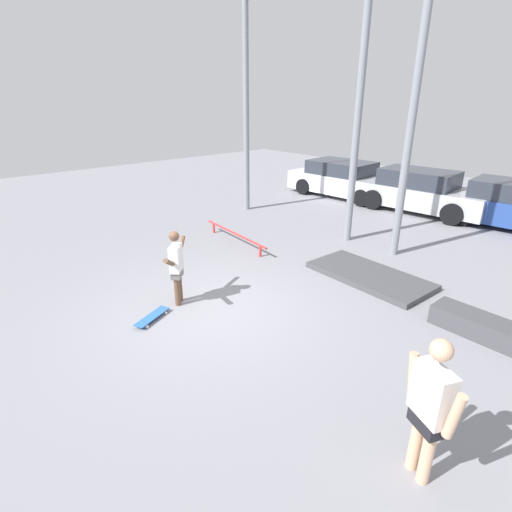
{
  "coord_description": "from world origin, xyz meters",
  "views": [
    {
      "loc": [
        5.75,
        -3.88,
        3.94
      ],
      "look_at": [
        -0.27,
        1.45,
        0.69
      ],
      "focal_mm": 28.0,
      "sensor_mm": 36.0,
      "label": 1
    }
  ],
  "objects_px": {
    "manual_pad": "(369,276)",
    "bystander": "(430,406)",
    "grind_box": "(509,338)",
    "skateboard": "(152,317)",
    "grind_rail": "(235,235)",
    "parked_car_white": "(343,179)",
    "parked_car_silver": "(420,192)",
    "skateboarder": "(176,265)"
  },
  "relations": [
    {
      "from": "grind_box",
      "to": "bystander",
      "type": "bearing_deg",
      "value": -86.52
    },
    {
      "from": "skateboard",
      "to": "parked_car_white",
      "type": "height_order",
      "value": "parked_car_white"
    },
    {
      "from": "grind_box",
      "to": "parked_car_white",
      "type": "relative_size",
      "value": 0.54
    },
    {
      "from": "bystander",
      "to": "skateboard",
      "type": "bearing_deg",
      "value": 31.96
    },
    {
      "from": "skateboard",
      "to": "grind_rail",
      "type": "relative_size",
      "value": 0.28
    },
    {
      "from": "manual_pad",
      "to": "parked_car_white",
      "type": "height_order",
      "value": "parked_car_white"
    },
    {
      "from": "parked_car_silver",
      "to": "manual_pad",
      "type": "bearing_deg",
      "value": -75.56
    },
    {
      "from": "manual_pad",
      "to": "grind_rail",
      "type": "height_order",
      "value": "grind_rail"
    },
    {
      "from": "skateboard",
      "to": "grind_box",
      "type": "bearing_deg",
      "value": 107.29
    },
    {
      "from": "parked_car_silver",
      "to": "bystander",
      "type": "height_order",
      "value": "bystander"
    },
    {
      "from": "skateboarder",
      "to": "parked_car_silver",
      "type": "xyz_separation_m",
      "value": [
        -0.22,
        10.15,
        -0.13
      ]
    },
    {
      "from": "manual_pad",
      "to": "skateboarder",
      "type": "bearing_deg",
      "value": -115.75
    },
    {
      "from": "manual_pad",
      "to": "bystander",
      "type": "xyz_separation_m",
      "value": [
        3.31,
        -4.03,
        0.9
      ]
    },
    {
      "from": "skateboard",
      "to": "grind_rail",
      "type": "height_order",
      "value": "grind_rail"
    },
    {
      "from": "manual_pad",
      "to": "bystander",
      "type": "height_order",
      "value": "bystander"
    },
    {
      "from": "skateboard",
      "to": "manual_pad",
      "type": "distance_m",
      "value": 4.94
    },
    {
      "from": "grind_box",
      "to": "skateboard",
      "type": "bearing_deg",
      "value": -139.53
    },
    {
      "from": "skateboard",
      "to": "manual_pad",
      "type": "bearing_deg",
      "value": 137.16
    },
    {
      "from": "grind_rail",
      "to": "parked_car_white",
      "type": "bearing_deg",
      "value": 102.48
    },
    {
      "from": "skateboarder",
      "to": "bystander",
      "type": "xyz_separation_m",
      "value": [
        5.2,
        -0.11,
        0.11
      ]
    },
    {
      "from": "manual_pad",
      "to": "parked_car_silver",
      "type": "xyz_separation_m",
      "value": [
        -2.11,
        6.22,
        0.66
      ]
    },
    {
      "from": "parked_car_silver",
      "to": "skateboarder",
      "type": "bearing_deg",
      "value": -93.06
    },
    {
      "from": "skateboard",
      "to": "grind_box",
      "type": "distance_m",
      "value": 6.26
    },
    {
      "from": "grind_box",
      "to": "manual_pad",
      "type": "height_order",
      "value": "grind_box"
    },
    {
      "from": "parked_car_white",
      "to": "parked_car_silver",
      "type": "height_order",
      "value": "parked_car_silver"
    },
    {
      "from": "grind_box",
      "to": "bystander",
      "type": "height_order",
      "value": "bystander"
    },
    {
      "from": "grind_rail",
      "to": "parked_car_silver",
      "type": "distance_m",
      "value": 7.32
    },
    {
      "from": "grind_rail",
      "to": "parked_car_silver",
      "type": "relative_size",
      "value": 0.63
    },
    {
      "from": "skateboard",
      "to": "manual_pad",
      "type": "height_order",
      "value": "manual_pad"
    },
    {
      "from": "skateboarder",
      "to": "grind_rail",
      "type": "height_order",
      "value": "skateboarder"
    },
    {
      "from": "grind_box",
      "to": "parked_car_silver",
      "type": "relative_size",
      "value": 0.54
    },
    {
      "from": "bystander",
      "to": "manual_pad",
      "type": "bearing_deg",
      "value": -25.86
    },
    {
      "from": "grind_box",
      "to": "grind_rail",
      "type": "bearing_deg",
      "value": -177.76
    },
    {
      "from": "grind_box",
      "to": "manual_pad",
      "type": "relative_size",
      "value": 0.92
    },
    {
      "from": "skateboard",
      "to": "bystander",
      "type": "bearing_deg",
      "value": 74.01
    },
    {
      "from": "parked_car_white",
      "to": "bystander",
      "type": "xyz_separation_m",
      "value": [
        8.73,
        -10.17,
        0.27
      ]
    },
    {
      "from": "skateboard",
      "to": "bystander",
      "type": "xyz_separation_m",
      "value": [
        4.97,
        0.63,
        0.9
      ]
    },
    {
      "from": "grind_rail",
      "to": "manual_pad",
      "type": "bearing_deg",
      "value": 12.62
    },
    {
      "from": "grind_rail",
      "to": "parked_car_white",
      "type": "xyz_separation_m",
      "value": [
        -1.55,
        7.01,
        0.43
      ]
    },
    {
      "from": "manual_pad",
      "to": "parked_car_silver",
      "type": "bearing_deg",
      "value": 108.73
    },
    {
      "from": "skateboarder",
      "to": "bystander",
      "type": "height_order",
      "value": "bystander"
    },
    {
      "from": "grind_box",
      "to": "skateboarder",
      "type": "bearing_deg",
      "value": -146.3
    }
  ]
}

